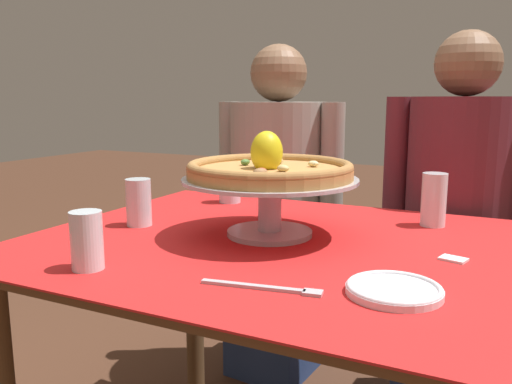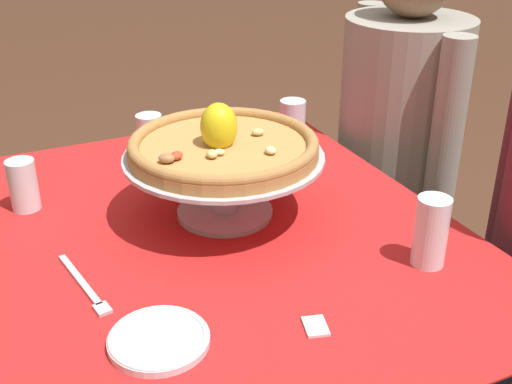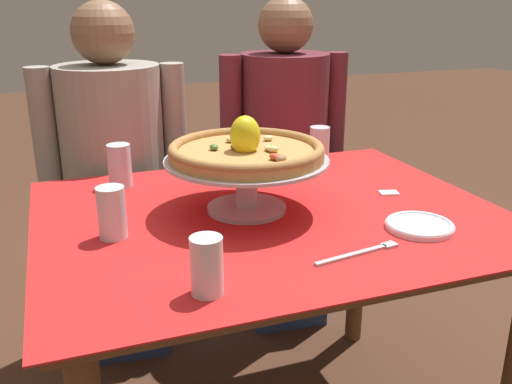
% 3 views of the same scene
% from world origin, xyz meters
% --- Properties ---
extents(dining_table, '(1.14, 0.91, 0.71)m').
position_xyz_m(dining_table, '(0.00, 0.00, 0.60)').
color(dining_table, brown).
rests_on(dining_table, ground).
extents(pizza_stand, '(0.41, 0.41, 0.14)m').
position_xyz_m(pizza_stand, '(-0.05, 0.03, 0.80)').
color(pizza_stand, '#B7B7C1').
rests_on(pizza_stand, dining_table).
extents(pizza, '(0.38, 0.38, 0.11)m').
position_xyz_m(pizza, '(-0.05, 0.03, 0.87)').
color(pizza, '#BC8447').
rests_on(pizza, pizza_stand).
extents(water_glass_back_right, '(0.06, 0.06, 0.13)m').
position_xyz_m(water_glass_back_right, '(0.28, 0.30, 0.77)').
color(water_glass_back_right, white).
rests_on(water_glass_back_right, dining_table).
extents(water_glass_back_left, '(0.07, 0.07, 0.12)m').
position_xyz_m(water_glass_back_left, '(-0.33, 0.34, 0.76)').
color(water_glass_back_left, silver).
rests_on(water_glass_back_left, dining_table).
extents(water_glass_front_left, '(0.06, 0.06, 0.11)m').
position_xyz_m(water_glass_front_left, '(-0.26, -0.34, 0.76)').
color(water_glass_front_left, silver).
rests_on(water_glass_front_left, dining_table).
extents(water_glass_side_left, '(0.06, 0.06, 0.12)m').
position_xyz_m(water_glass_side_left, '(-0.39, -0.02, 0.76)').
color(water_glass_side_left, silver).
rests_on(water_glass_side_left, dining_table).
extents(side_plate, '(0.16, 0.16, 0.02)m').
position_xyz_m(side_plate, '(0.29, -0.22, 0.72)').
color(side_plate, white).
rests_on(side_plate, dining_table).
extents(dinner_fork, '(0.21, 0.05, 0.01)m').
position_xyz_m(dinner_fork, '(0.09, -0.29, 0.71)').
color(dinner_fork, '#B7B7C1').
rests_on(dinner_fork, dining_table).
extents(sugar_packet, '(0.06, 0.05, 0.00)m').
position_xyz_m(sugar_packet, '(0.36, 0.02, 0.71)').
color(sugar_packet, white).
rests_on(sugar_packet, dining_table).
extents(diner_left, '(0.50, 0.37, 1.21)m').
position_xyz_m(diner_left, '(-0.31, 0.67, 0.59)').
color(diner_left, navy).
rests_on(diner_left, ground).
extents(diner_right, '(0.48, 0.35, 1.23)m').
position_xyz_m(diner_right, '(0.31, 0.65, 0.58)').
color(diner_right, navy).
rests_on(diner_right, ground).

